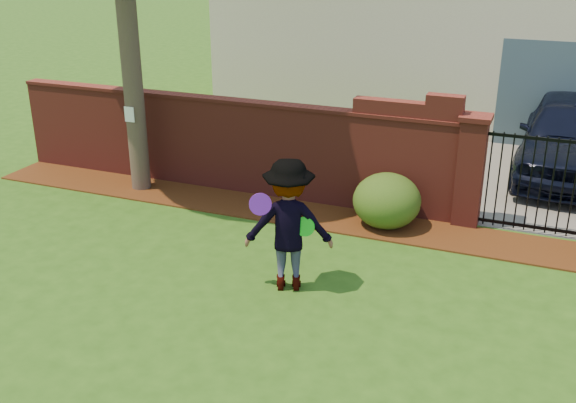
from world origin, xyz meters
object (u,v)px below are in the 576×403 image
at_px(man, 288,226).
at_px(frisbee_purple, 260,204).
at_px(car, 570,140).
at_px(frisbee_green, 305,227).

bearing_deg(man, frisbee_purple, 29.26).
height_order(car, frisbee_purple, car).
height_order(car, frisbee_green, car).
relative_size(car, man, 2.53).
distance_m(frisbee_purple, frisbee_green, 0.67).
bearing_deg(man, car, -139.01).
bearing_deg(man, frisbee_green, 151.79).
distance_m(man, frisbee_green, 0.26).
bearing_deg(frisbee_purple, man, 48.95).
bearing_deg(frisbee_green, car, 62.61).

